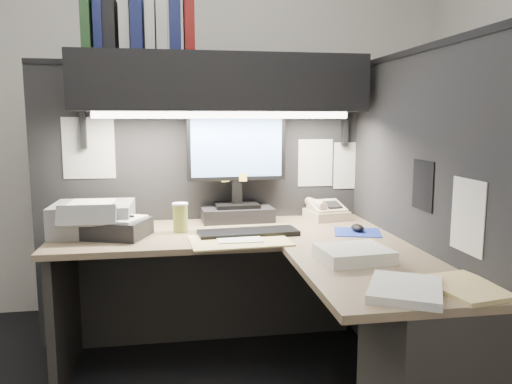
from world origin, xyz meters
The scene contains 21 objects.
wall_back centered at (0.00, 1.50, 1.35)m, with size 3.50×0.04×2.70m, color silver.
wall_front centered at (0.00, -1.50, 1.35)m, with size 3.50×0.04×2.70m, color silver.
partition_back centered at (0.03, 0.93, 0.80)m, with size 1.90×0.06×1.60m, color black.
partition_right centered at (0.98, 0.18, 0.80)m, with size 0.06×1.50×1.60m, color black.
desk centered at (0.43, 0.00, 0.44)m, with size 1.70×1.53×0.73m.
overhead_shelf centered at (0.12, 0.75, 1.50)m, with size 1.55×0.34×0.30m, color black.
task_light_tube centered at (0.12, 0.61, 1.33)m, with size 0.04×0.04×1.32m, color white.
monitor centered at (0.22, 0.82, 0.97)m, with size 0.56×0.26×0.60m.
keyboard centered at (0.23, 0.45, 0.74)m, with size 0.50×0.17×0.02m, color black.
mousepad centered at (0.79, 0.41, 0.73)m, with size 0.23×0.21×0.00m, color #1C309B.
mouse centered at (0.80, 0.43, 0.75)m, with size 0.06×0.10×0.04m, color black.
telephone centered at (0.74, 0.78, 0.77)m, with size 0.21×0.22×0.09m, color beige.
coffee_cup centered at (-0.11, 0.57, 0.80)m, with size 0.08×0.08×0.14m, color #B1A846.
printer centered at (-0.55, 0.61, 0.81)m, with size 0.39×0.33×0.16m, color gray.
notebook_stack centered at (-0.42, 0.51, 0.77)m, with size 0.29×0.24×0.09m, color black.
open_folder centered at (0.17, 0.32, 0.73)m, with size 0.47×0.30×0.01m, color #DEC47D.
paper_stack_a centered at (0.59, -0.07, 0.76)m, with size 0.28×0.24×0.05m, color white.
paper_stack_b centered at (0.62, -0.48, 0.74)m, with size 0.23×0.29×0.03m, color white.
manila_stack centered at (0.85, -0.48, 0.74)m, with size 0.23×0.29×0.02m, color #DEC47D.
binder_row centered at (-0.29, 0.75, 1.80)m, with size 0.56×0.26×0.31m.
pinned_papers centered at (0.42, 0.56, 1.05)m, with size 1.76×1.31×0.51m.
Camera 1 is at (-0.13, -1.98, 1.31)m, focal length 35.00 mm.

